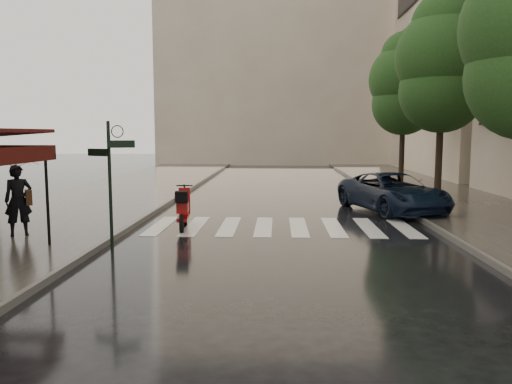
{
  "coord_description": "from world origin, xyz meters",
  "views": [
    {
      "loc": [
        2.86,
        -8.85,
        2.8
      ],
      "look_at": [
        2.34,
        3.06,
        1.4
      ],
      "focal_mm": 35.0,
      "sensor_mm": 36.0,
      "label": 1
    }
  ],
  "objects": [
    {
      "name": "scooter",
      "position": [
        0.08,
        5.58,
        0.57
      ],
      "size": [
        0.58,
        1.87,
        1.23
      ],
      "rotation": [
        0.0,
        0.0,
        0.11
      ],
      "color": "black",
      "rests_on": "ground"
    },
    {
      "name": "curb_far",
      "position": [
        7.45,
        12.0,
        0.07
      ],
      "size": [
        0.12,
        60.0,
        0.16
      ],
      "primitive_type": "cube",
      "color": "#595651",
      "rests_on": "ground"
    },
    {
      "name": "ground",
      "position": [
        0.0,
        0.0,
        0.0
      ],
      "size": [
        120.0,
        120.0,
        0.0
      ],
      "primitive_type": "plane",
      "color": "black",
      "rests_on": "ground"
    },
    {
      "name": "backdrop_building",
      "position": [
        3.0,
        38.0,
        10.0
      ],
      "size": [
        22.0,
        6.0,
        20.0
      ],
      "primitive_type": "cube",
      "color": "tan",
      "rests_on": "ground"
    },
    {
      "name": "tree_far",
      "position": [
        9.7,
        19.0,
        5.46
      ],
      "size": [
        3.8,
        3.8,
        8.16
      ],
      "color": "black",
      "rests_on": "sidewalk_far"
    },
    {
      "name": "pedestrian_with_umbrella",
      "position": [
        -3.94,
        3.84,
        1.82
      ],
      "size": [
        1.54,
        1.55,
        2.57
      ],
      "rotation": [
        0.0,
        0.0,
        0.56
      ],
      "color": "black",
      "rests_on": "sidewalk_near"
    },
    {
      "name": "curb_near",
      "position": [
        -1.45,
        12.0,
        0.07
      ],
      "size": [
        0.12,
        60.0,
        0.16
      ],
      "primitive_type": "cube",
      "color": "#595651",
      "rests_on": "ground"
    },
    {
      "name": "parked_car",
      "position": [
        7.0,
        9.14,
        0.7
      ],
      "size": [
        3.72,
        5.48,
        1.4
      ],
      "primitive_type": "imported",
      "rotation": [
        0.0,
        0.0,
        0.3
      ],
      "color": "black",
      "rests_on": "ground"
    },
    {
      "name": "sidewalk_near",
      "position": [
        -4.5,
        12.0,
        0.06
      ],
      "size": [
        6.0,
        60.0,
        0.12
      ],
      "primitive_type": "cube",
      "color": "#38332D",
      "rests_on": "ground"
    },
    {
      "name": "sidewalk_far",
      "position": [
        10.25,
        12.0,
        0.06
      ],
      "size": [
        5.5,
        60.0,
        0.12
      ],
      "primitive_type": "cube",
      "color": "#38332D",
      "rests_on": "ground"
    },
    {
      "name": "tree_mid",
      "position": [
        9.5,
        12.0,
        5.59
      ],
      "size": [
        3.8,
        3.8,
        8.34
      ],
      "color": "black",
      "rests_on": "sidewalk_far"
    },
    {
      "name": "crosswalk",
      "position": [
        2.98,
        6.0,
        0.01
      ],
      "size": [
        7.85,
        3.2,
        0.01
      ],
      "color": "silver",
      "rests_on": "ground"
    },
    {
      "name": "signpost",
      "position": [
        -1.19,
        3.0,
        1.83
      ],
      "size": [
        1.17,
        0.29,
        3.1
      ],
      "color": "black",
      "rests_on": "ground"
    },
    {
      "name": "haussmann_far",
      "position": [
        16.5,
        26.0,
        9.25
      ],
      "size": [
        8.0,
        16.0,
        18.5
      ],
      "primitive_type": "cube",
      "color": "tan",
      "rests_on": "ground"
    }
  ]
}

